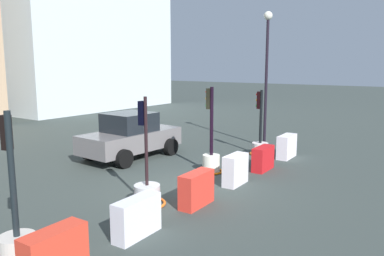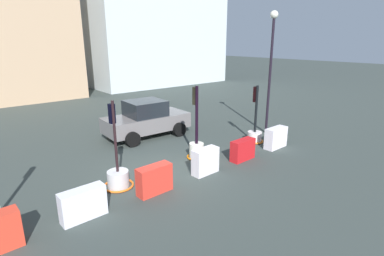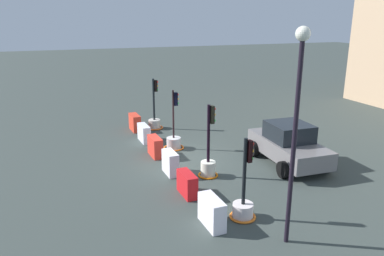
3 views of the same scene
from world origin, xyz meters
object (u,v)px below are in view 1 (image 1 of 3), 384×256
traffic_light_3 (260,144)px  construction_barrier_4 (263,158)px  traffic_light_2 (211,156)px  street_lamp_post (267,60)px  construction_barrier_0 (55,255)px  construction_barrier_1 (137,217)px  construction_barrier_2 (197,189)px  traffic_light_0 (17,239)px  traffic_light_1 (147,189)px  car_grey_saloon (131,136)px  construction_barrier_3 (235,170)px  construction_barrier_5 (287,146)px

traffic_light_3 → construction_barrier_4: size_ratio=2.40×
traffic_light_2 → street_lamp_post: bearing=3.2°
traffic_light_2 → construction_barrier_0: 7.09m
construction_barrier_1 → construction_barrier_2: bearing=-0.6°
traffic_light_3 → construction_barrier_2: traffic_light_3 is taller
construction_barrier_1 → construction_barrier_2: (2.16, -0.02, 0.02)m
traffic_light_2 → traffic_light_3: traffic_light_2 is taller
traffic_light_0 → traffic_light_3: size_ratio=1.08×
traffic_light_1 → construction_barrier_1: 1.83m
construction_barrier_0 → car_grey_saloon: car_grey_saloon is taller
construction_barrier_0 → construction_barrier_4: (8.18, 0.03, -0.04)m
traffic_light_3 → street_lamp_post: (1.54, 0.51, 3.30)m
construction_barrier_4 → street_lamp_post: bearing=23.8°
construction_barrier_0 → construction_barrier_3: size_ratio=1.14×
construction_barrier_1 → construction_barrier_2: 2.16m
construction_barrier_5 → construction_barrier_4: bearing=179.9°
traffic_light_0 → construction_barrier_3: size_ratio=2.81×
construction_barrier_3 → car_grey_saloon: size_ratio=0.24×
traffic_light_3 → construction_barrier_2: size_ratio=2.32×
construction_barrier_3 → traffic_light_1: bearing=159.3°
traffic_light_3 → construction_barrier_0: 10.29m
construction_barrier_1 → construction_barrier_4: 6.20m
traffic_light_3 → construction_barrier_1: bearing=-172.5°
traffic_light_2 → construction_barrier_4: 1.80m
construction_barrier_1 → construction_barrier_4: size_ratio=1.09×
traffic_light_3 → construction_barrier_0: bearing=-173.8°
traffic_light_1 → construction_barrier_3: size_ratio=2.81×
traffic_light_1 → construction_barrier_2: (0.66, -1.08, 0.03)m
construction_barrier_2 → construction_barrier_4: bearing=0.5°
traffic_light_1 → construction_barrier_2: 1.27m
traffic_light_0 → construction_barrier_5: (10.32, -1.07, 0.01)m
traffic_light_2 → traffic_light_3: size_ratio=1.10×
street_lamp_post → construction_barrier_5: bearing=-132.8°
traffic_light_3 → car_grey_saloon: (-3.30, 3.86, 0.40)m
construction_barrier_0 → car_grey_saloon: bearing=35.6°
construction_barrier_3 → construction_barrier_5: size_ratio=0.88×
construction_barrier_1 → construction_barrier_3: 4.26m
traffic_light_3 → construction_barrier_5: 1.08m
construction_barrier_2 → construction_barrier_0: bearing=180.0°
construction_barrier_5 → street_lamp_post: bearing=47.2°
traffic_light_0 → car_grey_saloon: traffic_light_0 is taller
construction_barrier_5 → construction_barrier_3: bearing=179.9°
construction_barrier_2 → construction_barrier_3: size_ratio=1.12×
traffic_light_0 → construction_barrier_4: size_ratio=2.58×
traffic_light_3 → construction_barrier_1: traffic_light_3 is taller
traffic_light_3 → construction_barrier_1: 8.32m
traffic_light_0 → construction_barrier_5: size_ratio=2.46×
construction_barrier_0 → construction_barrier_2: (4.14, -0.00, -0.00)m
traffic_light_2 → traffic_light_3: (3.27, -0.24, -0.12)m
construction_barrier_2 → car_grey_saloon: (2.79, 4.96, 0.40)m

